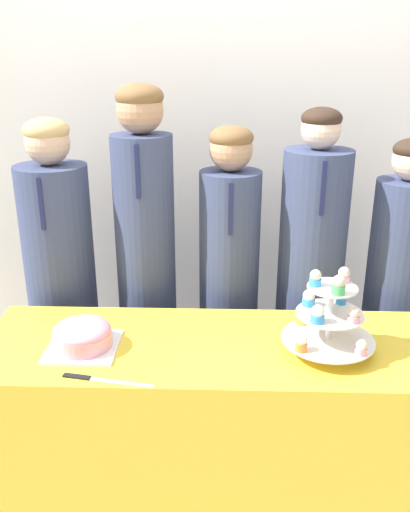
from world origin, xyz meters
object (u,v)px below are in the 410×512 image
round_cake (82,335)px  cake_knife (93,379)px  cupcake_stand (329,315)px  student_3 (309,289)px  student_1 (147,272)px  student_2 (229,292)px  student_4 (394,301)px  student_0 (62,290)px

round_cake → cake_knife: (0.08, -0.20, -0.05)m
cupcake_stand → student_3: size_ratio=0.22×
round_cake → cupcake_stand: cupcake_stand is taller
cupcake_stand → cake_knife: bearing=-165.4°
round_cake → student_1: (0.16, 0.57, 0.02)m
cupcake_stand → student_2: student_2 is taller
round_cake → student_4: student_4 is taller
student_3 → student_4: 0.39m
round_cake → student_2: student_2 is taller
student_0 → cupcake_stand: bearing=-26.4°
student_2 → student_1: bearing=180.0°
round_cake → student_3: student_3 is taller
student_1 → student_3: (0.75, 0.00, -0.07)m
round_cake → student_4: (1.29, 0.57, -0.11)m
student_3 → student_4: student_3 is taller
student_2 → cake_knife: bearing=-120.7°
cake_knife → student_2: bearing=69.5°
student_0 → student_2: size_ratio=1.02×
student_1 → student_4: size_ratio=1.15×
cupcake_stand → student_1: student_1 is taller
student_1 → student_2: student_1 is taller
round_cake → student_1: bearing=74.3°
student_1 → student_2: bearing=-0.0°
student_3 → round_cake: bearing=-148.0°
cake_knife → student_1: size_ratio=0.19×
round_cake → student_3: size_ratio=0.17×
student_3 → student_2: bearing=-180.0°
cake_knife → student_3: size_ratio=0.20×
student_0 → student_2: 0.78m
student_0 → student_2: bearing=-0.0°
student_0 → student_2: (0.78, -0.00, 0.00)m
student_0 → student_4: bearing=-0.0°
round_cake → student_1: size_ratio=0.16×
round_cake → student_3: 1.07m
round_cake → student_4: bearing=23.6°
cupcake_stand → student_0: student_0 is taller
cupcake_stand → student_0: bearing=153.6°
student_3 → student_4: bearing=-0.0°
cake_knife → student_3: student_3 is taller
student_1 → student_3: 0.75m
cake_knife → student_4: (1.21, 0.77, -0.06)m
cake_knife → student_0: size_ratio=0.21×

